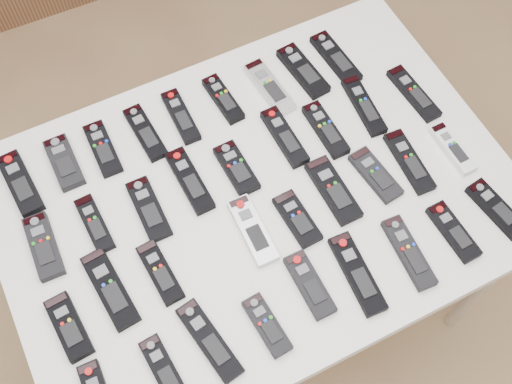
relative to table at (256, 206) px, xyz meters
name	(u,v)px	position (x,y,z in m)	size (l,w,h in m)	color
ground	(230,310)	(-0.10, 0.00, -0.72)	(4.00, 4.00, 0.00)	#875C44
table	(256,206)	(0.00, 0.00, 0.00)	(1.25, 0.88, 0.78)	white
remote_0	(20,184)	(-0.51, 0.29, 0.07)	(0.06, 0.18, 0.02)	black
remote_1	(64,163)	(-0.39, 0.29, 0.07)	(0.06, 0.15, 0.02)	black
remote_2	(103,149)	(-0.29, 0.29, 0.07)	(0.05, 0.16, 0.02)	black
remote_3	(145,133)	(-0.18, 0.29, 0.07)	(0.05, 0.17, 0.02)	black
remote_4	(181,116)	(-0.07, 0.29, 0.07)	(0.05, 0.17, 0.02)	black
remote_5	(223,99)	(0.05, 0.29, 0.07)	(0.04, 0.16, 0.02)	black
remote_6	(269,88)	(0.18, 0.27, 0.07)	(0.05, 0.18, 0.02)	#B7B7BC
remote_7	(303,71)	(0.28, 0.28, 0.07)	(0.06, 0.18, 0.02)	black
remote_8	(336,58)	(0.39, 0.28, 0.07)	(0.05, 0.19, 0.02)	black
remote_9	(44,246)	(-0.51, 0.10, 0.07)	(0.06, 0.17, 0.02)	black
remote_10	(95,224)	(-0.38, 0.10, 0.07)	(0.05, 0.15, 0.02)	black
remote_11	(149,209)	(-0.25, 0.08, 0.07)	(0.06, 0.17, 0.02)	black
remote_12	(190,181)	(-0.13, 0.11, 0.07)	(0.05, 0.19, 0.02)	black
remote_13	(236,168)	(-0.01, 0.09, 0.07)	(0.06, 0.15, 0.02)	black
remote_14	(284,137)	(0.14, 0.11, 0.07)	(0.05, 0.18, 0.02)	black
remote_15	(326,130)	(0.24, 0.09, 0.07)	(0.05, 0.17, 0.02)	black
remote_16	(364,106)	(0.37, 0.11, 0.07)	(0.05, 0.19, 0.02)	black
remote_17	(414,93)	(0.51, 0.08, 0.07)	(0.05, 0.19, 0.02)	black
remote_18	(69,327)	(-0.52, -0.11, 0.07)	(0.06, 0.15, 0.02)	black
remote_19	(110,289)	(-0.41, -0.07, 0.07)	(0.06, 0.20, 0.02)	black
remote_20	(160,272)	(-0.29, -0.08, 0.07)	(0.05, 0.16, 0.02)	black
remote_21	(253,230)	(-0.05, -0.08, 0.07)	(0.05, 0.18, 0.02)	#B7B7BC
remote_22	(297,219)	(0.06, -0.10, 0.07)	(0.06, 0.15, 0.02)	black
remote_23	(333,190)	(0.17, -0.08, 0.07)	(0.06, 0.18, 0.02)	black
remote_24	(375,175)	(0.29, -0.09, 0.07)	(0.05, 0.16, 0.02)	black
remote_25	(409,162)	(0.39, -0.09, 0.07)	(0.05, 0.18, 0.02)	black
remote_26	(452,149)	(0.50, -0.11, 0.07)	(0.04, 0.15, 0.02)	silver
remote_28	(165,372)	(-0.37, -0.30, 0.07)	(0.05, 0.16, 0.02)	black
remote_29	(209,340)	(-0.25, -0.28, 0.07)	(0.05, 0.20, 0.02)	black
remote_30	(267,325)	(-0.13, -0.30, 0.07)	(0.05, 0.14, 0.02)	black
remote_31	(310,285)	(0.00, -0.26, 0.07)	(0.05, 0.16, 0.02)	black
remote_32	(357,274)	(0.11, -0.29, 0.07)	(0.05, 0.20, 0.02)	black
remote_33	(409,253)	(0.25, -0.30, 0.07)	(0.05, 0.19, 0.02)	black
remote_34	(453,232)	(0.37, -0.30, 0.07)	(0.05, 0.16, 0.02)	black
remote_35	(496,209)	(0.50, -0.30, 0.07)	(0.05, 0.16, 0.02)	black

